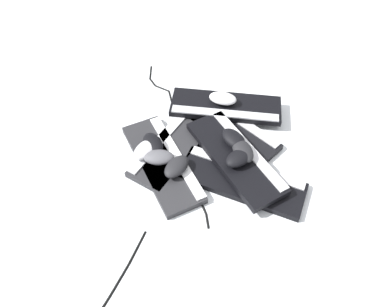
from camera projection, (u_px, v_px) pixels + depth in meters
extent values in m
plane|color=silver|center=(188.00, 154.00, 1.40)|extent=(3.20, 3.20, 0.00)
cube|color=#232326|center=(177.00, 144.00, 1.42)|extent=(0.31, 0.46, 0.02)
cube|color=silver|center=(164.00, 135.00, 1.43)|extent=(0.20, 0.40, 0.01)
cube|color=#232326|center=(162.00, 163.00, 1.36)|extent=(0.46, 0.21, 0.02)
cube|color=silver|center=(176.00, 155.00, 1.36)|extent=(0.42, 0.10, 0.01)
cube|color=black|center=(241.00, 182.00, 1.31)|extent=(0.45, 0.36, 0.02)
cube|color=silver|center=(247.00, 167.00, 1.33)|extent=(0.37, 0.26, 0.01)
cube|color=black|center=(226.00, 128.00, 1.47)|extent=(0.46, 0.23, 0.02)
cube|color=silver|center=(236.00, 118.00, 1.49)|extent=(0.42, 0.11, 0.01)
cube|color=black|center=(226.00, 106.00, 1.51)|extent=(0.41, 0.43, 0.02)
cube|color=#B2B5BA|center=(225.00, 113.00, 1.46)|extent=(0.31, 0.34, 0.01)
cube|color=black|center=(235.00, 157.00, 1.34)|extent=(0.45, 0.19, 0.02)
cube|color=silver|center=(248.00, 148.00, 1.35)|extent=(0.42, 0.07, 0.01)
ellipsoid|color=black|center=(243.00, 151.00, 1.31)|extent=(0.12, 0.09, 0.04)
ellipsoid|color=black|center=(234.00, 139.00, 1.35)|extent=(0.11, 0.07, 0.04)
ellipsoid|color=#B7B7BC|center=(146.00, 149.00, 1.35)|extent=(0.10, 0.13, 0.04)
ellipsoid|color=black|center=(153.00, 144.00, 1.37)|extent=(0.12, 0.08, 0.04)
ellipsoid|color=black|center=(177.00, 167.00, 1.30)|extent=(0.10, 0.13, 0.04)
ellipsoid|color=#4C4C51|center=(159.00, 157.00, 1.33)|extent=(0.12, 0.13, 0.04)
ellipsoid|color=black|center=(239.00, 158.00, 1.29)|extent=(0.07, 0.11, 0.04)
ellipsoid|color=silver|center=(223.00, 98.00, 1.48)|extent=(0.13, 0.12, 0.04)
cylinder|color=black|center=(207.00, 220.00, 1.22)|extent=(0.05, 0.03, 0.01)
cylinder|color=black|center=(203.00, 207.00, 1.25)|extent=(0.06, 0.02, 0.01)
cylinder|color=black|center=(193.00, 191.00, 1.29)|extent=(0.09, 0.01, 0.01)
cylinder|color=black|center=(187.00, 170.00, 1.35)|extent=(0.08, 0.08, 0.01)
cylinder|color=black|center=(185.00, 148.00, 1.42)|extent=(0.11, 0.04, 0.01)
cylinder|color=black|center=(184.00, 127.00, 1.49)|extent=(0.08, 0.09, 0.01)
cylinder|color=black|center=(179.00, 109.00, 1.55)|extent=(0.12, 0.01, 0.01)
cylinder|color=black|center=(170.00, 96.00, 1.60)|extent=(0.06, 0.03, 0.01)
cylinder|color=black|center=(162.00, 88.00, 1.64)|extent=(0.07, 0.04, 0.01)
cylinder|color=black|center=(153.00, 82.00, 1.66)|extent=(0.06, 0.01, 0.01)
cylinder|color=black|center=(151.00, 72.00, 1.71)|extent=(0.08, 0.06, 0.01)
sphere|color=black|center=(209.00, 227.00, 1.20)|extent=(0.01, 0.01, 0.01)
sphere|color=black|center=(206.00, 214.00, 1.23)|extent=(0.01, 0.01, 0.01)
sphere|color=black|center=(200.00, 200.00, 1.27)|extent=(0.01, 0.01, 0.01)
sphere|color=black|center=(185.00, 182.00, 1.32)|extent=(0.01, 0.01, 0.01)
sphere|color=black|center=(189.00, 159.00, 1.38)|extent=(0.01, 0.01, 0.01)
sphere|color=black|center=(181.00, 137.00, 1.45)|extent=(0.01, 0.01, 0.01)
sphere|color=black|center=(187.00, 117.00, 1.52)|extent=(0.01, 0.01, 0.01)
sphere|color=black|center=(171.00, 101.00, 1.58)|extent=(0.01, 0.01, 0.01)
sphere|color=black|center=(169.00, 91.00, 1.63)|extent=(0.01, 0.01, 0.01)
sphere|color=black|center=(155.00, 85.00, 1.65)|extent=(0.01, 0.01, 0.01)
sphere|color=black|center=(150.00, 78.00, 1.68)|extent=(0.01, 0.01, 0.01)
sphere|color=black|center=(151.00, 66.00, 1.73)|extent=(0.01, 0.01, 0.01)
cylinder|color=black|center=(137.00, 247.00, 1.16)|extent=(0.07, 0.10, 0.01)
cylinder|color=black|center=(120.00, 279.00, 1.09)|extent=(0.06, 0.10, 0.01)
sphere|color=black|center=(145.00, 232.00, 1.19)|extent=(0.01, 0.01, 0.01)
sphere|color=black|center=(129.00, 263.00, 1.12)|extent=(0.01, 0.01, 0.01)
sphere|color=black|center=(110.00, 296.00, 1.06)|extent=(0.01, 0.01, 0.01)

